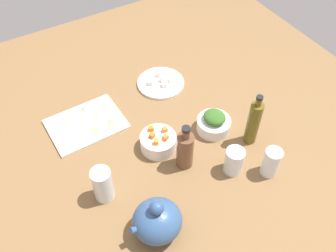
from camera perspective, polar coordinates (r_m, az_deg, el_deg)
name	(u,v)px	position (r cm, az deg, el deg)	size (l,w,h in cm)	color
tabletop	(168,137)	(149.72, 0.00, -1.65)	(190.00, 190.00, 3.00)	brown
cutting_board	(86,124)	(155.13, -12.35, 0.31)	(29.45, 21.87, 1.00)	silver
plate_tofu	(161,83)	(168.85, -1.12, 6.56)	(20.96, 20.96, 1.20)	white
bowl_greens	(213,125)	(149.50, 6.94, 0.19)	(13.41, 13.41, 5.24)	white
bowl_carrots	(158,142)	(142.16, -1.50, -2.46)	(13.73, 13.73, 6.12)	white
teapot	(157,221)	(120.18, -1.68, -14.22)	(17.42, 15.43, 16.88)	#335382
bottle_0	(253,122)	(142.70, 12.88, 0.54)	(4.87, 4.87, 23.45)	brown
bottle_1	(185,150)	(133.49, 2.61, -3.62)	(6.20, 6.20, 19.92)	brown
drinking_glass_0	(234,161)	(135.97, 10.00, -5.26)	(6.86, 6.86, 10.62)	white
drinking_glass_1	(271,162)	(137.79, 15.44, -5.34)	(6.16, 6.16, 11.82)	white
drinking_glass_2	(103,184)	(128.36, -9.92, -8.76)	(6.85, 6.85, 13.78)	white
carrot_cube_0	(165,130)	(140.91, -0.51, -0.55)	(1.80, 1.80, 1.80)	orange
carrot_cube_1	(165,138)	(138.36, -0.40, -1.78)	(1.80, 1.80, 1.80)	orange
carrot_cube_2	(156,142)	(137.14, -1.80, -2.43)	(1.80, 1.80, 1.80)	orange
carrot_cube_3	(151,129)	(141.34, -2.60, -0.41)	(1.80, 1.80, 1.80)	orange
carrot_cube_4	(152,135)	(139.15, -2.43, -1.45)	(1.80, 1.80, 1.80)	orange
chopped_greens_mound	(215,117)	(146.17, 7.10, 1.38)	(9.00, 8.28, 3.85)	#366424
tofu_cube_0	(150,82)	(166.83, -2.68, 6.67)	(2.20, 2.20, 2.20)	white
tofu_cube_1	(159,74)	(170.82, -1.35, 7.90)	(2.20, 2.20, 2.20)	white
tofu_cube_2	(171,80)	(167.77, 0.47, 7.01)	(2.20, 2.20, 2.20)	white
tofu_cube_3	(165,84)	(165.63, -0.54, 6.35)	(2.20, 2.20, 2.20)	white
tofu_cube_4	(162,79)	(168.30, -0.88, 7.17)	(2.20, 2.20, 2.20)	white
dumpling_0	(83,126)	(152.40, -12.78, 0.05)	(5.30, 5.20, 2.42)	beige
dumpling_1	(99,113)	(155.82, -10.53, 1.95)	(4.78, 4.67, 2.57)	beige
dumpling_2	(97,128)	(150.18, -10.79, -0.31)	(5.65, 4.98, 2.81)	beige
dumpling_3	(86,108)	(158.60, -12.35, 2.70)	(4.75, 4.11, 2.95)	beige
dumpling_4	(112,122)	(151.03, -8.48, 0.58)	(5.39, 4.59, 3.17)	beige
dumpling_5	(67,120)	(156.07, -15.13, 0.82)	(4.81, 4.25, 2.21)	beige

